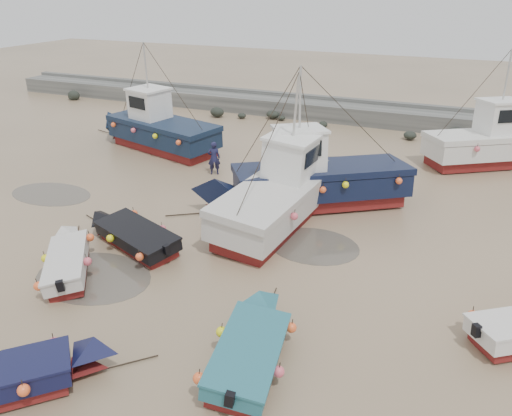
% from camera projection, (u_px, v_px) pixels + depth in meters
% --- Properties ---
extents(ground, '(120.00, 120.00, 0.00)m').
position_uv_depth(ground, '(197.00, 260.00, 18.46)').
color(ground, '#A08366').
rests_on(ground, ground).
extents(seawall, '(60.00, 4.92, 1.50)m').
position_uv_depth(seawall, '(345.00, 113.00, 36.56)').
color(seawall, slate).
rests_on(seawall, ground).
extents(puddle_a, '(4.26, 4.26, 0.01)m').
position_uv_depth(puddle_a, '(93.00, 277.00, 17.40)').
color(puddle_a, '#514A40').
rests_on(puddle_a, ground).
extents(puddle_b, '(3.59, 3.59, 0.01)m').
position_uv_depth(puddle_b, '(314.00, 245.00, 19.47)').
color(puddle_b, '#514A40').
rests_on(puddle_b, ground).
extents(puddle_c, '(4.28, 4.28, 0.01)m').
position_uv_depth(puddle_c, '(51.00, 194.00, 24.20)').
color(puddle_c, '#514A40').
rests_on(puddle_c, ground).
extents(puddle_d, '(6.33, 6.33, 0.01)m').
position_uv_depth(puddle_d, '(336.00, 179.00, 26.05)').
color(puddle_d, '#514A40').
rests_on(puddle_d, ground).
extents(dinghy_0, '(3.97, 4.89, 1.43)m').
position_uv_depth(dinghy_0, '(70.00, 257.00, 17.58)').
color(dinghy_0, maroon).
rests_on(dinghy_0, ground).
extents(dinghy_1, '(4.60, 4.61, 1.43)m').
position_uv_depth(dinghy_1, '(12.00, 376.00, 12.27)').
color(dinghy_1, maroon).
rests_on(dinghy_1, ground).
extents(dinghy_2, '(2.26, 5.70, 1.43)m').
position_uv_depth(dinghy_2, '(250.00, 344.00, 13.34)').
color(dinghy_2, maroon).
rests_on(dinghy_2, ground).
extents(dinghy_4, '(5.90, 3.08, 1.43)m').
position_uv_depth(dinghy_4, '(133.00, 232.00, 19.31)').
color(dinghy_4, maroon).
rests_on(dinghy_4, ground).
extents(cabin_boat_0, '(10.60, 4.92, 6.22)m').
position_uv_depth(cabin_boat_0, '(156.00, 127.00, 30.33)').
color(cabin_boat_0, maroon).
rests_on(cabin_boat_0, ground).
extents(cabin_boat_1, '(3.48, 10.89, 6.22)m').
position_uv_depth(cabin_boat_1, '(282.00, 190.00, 21.19)').
color(cabin_boat_1, maroon).
rests_on(cabin_boat_1, ground).
extents(cabin_boat_2, '(9.89, 7.38, 6.22)m').
position_uv_depth(cabin_boat_2, '(308.00, 179.00, 22.37)').
color(cabin_boat_2, maroon).
rests_on(cabin_boat_2, ground).
extents(cabin_boat_3, '(8.28, 6.10, 6.22)m').
position_uv_depth(cabin_boat_3, '(493.00, 142.00, 27.42)').
color(cabin_boat_3, maroon).
rests_on(cabin_boat_3, ground).
extents(person, '(0.78, 0.69, 1.80)m').
position_uv_depth(person, '(215.00, 174.00, 26.70)').
color(person, '#1A1B3C').
rests_on(person, ground).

